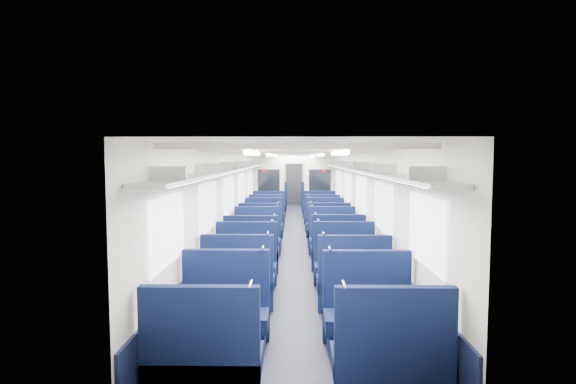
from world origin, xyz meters
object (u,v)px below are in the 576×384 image
Objects in this scene: end_door at (294,183)px; seat_27 at (313,199)px; seat_1 at (390,366)px; seat_11 at (332,242)px; seat_6 at (246,268)px; seat_7 at (345,268)px; seat_3 at (368,318)px; seat_5 at (353,286)px; seat_10 at (257,242)px; seat_21 at (317,208)px; seat_9 at (338,253)px; seat_16 at (267,220)px; seat_0 at (204,365)px; seat_13 at (328,233)px; seat_15 at (325,226)px; seat_18 at (269,215)px; seat_2 at (225,317)px; seat_19 at (320,215)px; seat_25 at (314,202)px; bulkhead at (294,186)px; seat_20 at (272,208)px; seat_14 at (264,226)px; seat_4 at (239,285)px; seat_17 at (322,220)px; seat_8 at (252,254)px; seat_22 at (273,205)px; seat_23 at (315,205)px.

seat_27 is (0.83, -1.25, -0.65)m from end_door.
seat_1 is 5.91m from seat_11.
seat_7 is at bearing 1.32° from seat_6.
seat_3 is 1.00× the size of seat_5.
seat_10 and seat_21 have the same top height.
seat_9 and seat_21 have the same top height.
seat_21 is (1.66, 3.07, 0.00)m from seat_16.
seat_5 is at bearing -76.45° from seat_16.
seat_13 is at bearing 76.70° from seat_0.
seat_15 is 2.86m from seat_18.
seat_2 and seat_27 have the same top height.
seat_3 and seat_18 have the same top height.
seat_19 is 1.00× the size of seat_25.
seat_21 is (0.00, 1.89, 0.00)m from seat_19.
seat_27 is at bearing 90.00° from seat_3.
seat_20 is at bearing 131.77° from bulkhead.
seat_16 is 6.89m from seat_27.
end_door is 1.74× the size of seat_20.
bulkhead reaches higher than seat_6.
seat_14 is 1.00× the size of seat_16.
seat_14 is (0.00, 5.54, 0.00)m from seat_4.
seat_19 is at bearing 90.00° from seat_9.
seat_4 is 0.99m from seat_6.
seat_20 is (0.00, 6.55, 0.00)m from seat_10.
seat_10 and seat_17 have the same top height.
seat_4 is at bearing -90.00° from seat_10.
seat_7 is 1.00× the size of seat_19.
seat_2 is at bearing -90.00° from seat_16.
seat_17 is at bearing 90.00° from seat_15.
seat_8 is 1.00× the size of seat_14.
seat_21 is (0.00, 11.27, 0.00)m from seat_3.
seat_2 and seat_21 have the same top height.
end_door is at bearing 80.38° from seat_20.
seat_4 is at bearing -93.21° from end_door.
seat_6 is (-0.83, -7.99, -0.88)m from bulkhead.
seat_6 is at bearing -90.00° from seat_14.
seat_22 is at bearing 90.00° from seat_8.
seat_2 is 9.50m from seat_19.
seat_10 is at bearing 90.00° from seat_2.
seat_23 is at bearing -90.00° from seat_27.
seat_15 and seat_23 have the same top height.
seat_25 is (1.66, 12.28, 0.00)m from seat_4.
seat_10 and seat_25 have the same top height.
seat_2 is (-0.83, -16.11, -0.65)m from end_door.
seat_25 is (1.66, 1.18, 0.00)m from seat_22.
bulkhead is 2.44× the size of seat_21.
seat_3 and seat_10 have the same top height.
seat_3 is 1.00× the size of seat_15.
seat_9 is (1.66, 0.16, 0.00)m from seat_8.
seat_4 is 2.78m from seat_9.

